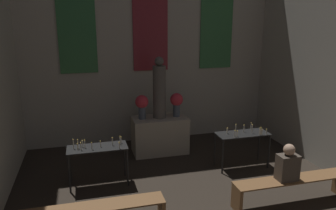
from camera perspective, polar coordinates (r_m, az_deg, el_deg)
name	(u,v)px	position (r m, az deg, el deg)	size (l,w,h in m)	color
wall_back	(150,27)	(8.60, -3.20, 13.43)	(6.68, 0.16, 5.96)	#B2AD9E
altar	(160,135)	(8.09, -1.46, -5.20)	(1.32, 0.73, 0.89)	#ADA38E
statue	(159,90)	(7.77, -1.52, 2.65)	(0.31, 0.31, 1.47)	#5B5651
flower_vase_left	(142,104)	(7.76, -4.58, 0.14)	(0.31, 0.31, 0.58)	#4C5666
flower_vase_right	(177,102)	(7.96, 1.50, 0.53)	(0.31, 0.31, 0.58)	#4C5666
candle_rack_left	(97,152)	(6.60, -12.19, -8.00)	(1.16, 0.49, 0.98)	black
candle_rack_right	(243,138)	(7.39, 12.86, -5.57)	(1.16, 0.49, 0.99)	black
pew_back_right	(291,185)	(6.36, 20.68, -12.89)	(2.16, 0.36, 0.47)	brown
person_seated	(288,164)	(6.13, 20.13, -9.69)	(0.36, 0.24, 0.66)	#4C4238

